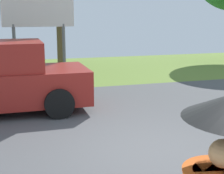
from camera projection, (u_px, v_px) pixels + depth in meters
name	position (u px, v px, depth m)	size (l,w,h in m)	color
ground_plane	(109.00, 112.00, 9.33)	(40.00, 22.00, 0.20)	#4C4C4F
roadside_billboard	(38.00, 14.00, 12.47)	(2.60, 0.12, 3.50)	slate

